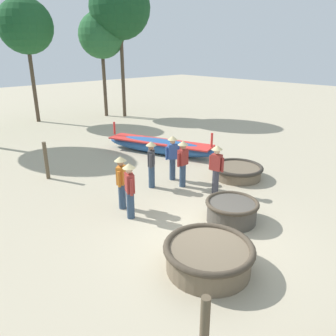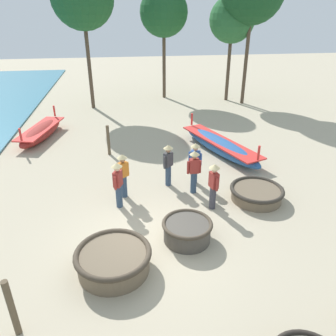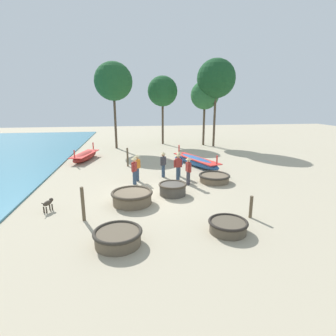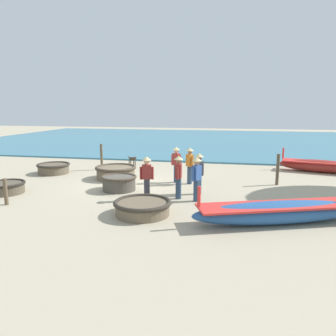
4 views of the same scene
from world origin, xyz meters
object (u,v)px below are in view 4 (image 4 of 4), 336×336
Objects in this scene: mooring_post_shoreline at (6,192)px; mooring_post_mid_beach at (102,157)px; coracle_nearest at (6,187)px; long_boat_blue_hull at (320,166)px; fisherman_hauling at (190,163)px; long_boat_red_hull at (279,212)px; fisherman_with_hat at (197,176)px; fisherman_standing_left at (147,175)px; fisherman_standing_right at (178,174)px; coracle_beside_post at (119,182)px; fisherman_crouching at (199,171)px; mooring_post_inland at (278,169)px; fisherman_by_coracle at (176,162)px; coracle_tilted at (54,168)px; coracle_far_right at (142,207)px; dog at (133,159)px; coracle_far_left at (116,172)px.

mooring_post_shoreline is 0.66× the size of mooring_post_mid_beach.
long_boat_blue_hull reaches higher than coracle_nearest.
long_boat_blue_hull is 2.58× the size of fisherman_hauling.
fisherman_with_hat is at bearing -123.66° from long_boat_red_hull.
fisherman_standing_right is at bearing 110.05° from fisherman_standing_left.
coracle_beside_post is 0.89× the size of fisherman_crouching.
mooring_post_inland is (-2.38, 6.67, 0.37)m from coracle_beside_post.
fisherman_with_hat is (2.92, 1.31, 0.00)m from fisherman_by_coracle.
fisherman_by_coracle reaches higher than long_boat_red_hull.
fisherman_by_coracle and fisherman_standing_right have the same top height.
mooring_post_mid_beach reaches higher than mooring_post_shoreline.
long_boat_blue_hull is at bearing 118.32° from coracle_nearest.
fisherman_standing_left is at bearing 108.90° from mooring_post_shoreline.
coracle_beside_post is at bearing -57.41° from long_boat_blue_hull.
fisherman_by_coracle is at bearing -167.78° from fisherman_standing_right.
fisherman_hauling is at bearing -143.38° from long_boat_red_hull.
fisherman_crouching is (2.59, 8.02, 0.67)m from coracle_tilted.
coracle_tilted is 1.02× the size of fisherman_standing_right.
fisherman_with_hat reaches higher than coracle_far_right.
fisherman_with_hat is 6.93m from mooring_post_shoreline.
coracle_far_right is at bearing -26.93° from fisherman_crouching.
dog is at bearing -160.15° from coracle_far_right.
coracle_beside_post is 0.89× the size of fisherman_standing_left.
fisherman_standing_left reaches higher than mooring_post_shoreline.
coracle_nearest is 2.35× the size of dog.
long_boat_red_hull is 5.64× the size of mooring_post_shoreline.
mooring_post_inland is at bearing 98.84° from fisherman_hauling.
long_boat_red_hull is at bearing 90.20° from mooring_post_shoreline.
coracle_nearest is 1.80m from mooring_post_shoreline.
coracle_far_left is 1.38× the size of mooring_post_mid_beach.
coracle_nearest is 4.58m from coracle_beside_post.
mooring_post_mid_beach is (1.79, -11.82, 0.38)m from long_boat_blue_hull.
fisherman_hauling is (0.36, 3.71, 0.62)m from coracle_far_left.
mooring_post_mid_beach is at bearing -141.64° from coracle_far_left.
coracle_nearest is 7.31m from fisherman_by_coracle.
coracle_beside_post is 0.89× the size of fisherman_hauling.
long_boat_blue_hull reaches higher than coracle_far_left.
fisherman_with_hat is (3.10, 4.36, 0.62)m from coracle_far_left.
dog is (-5.88, -1.30, 0.04)m from coracle_beside_post.
fisherman_standing_left is at bearing -47.37° from long_boat_blue_hull.
fisherman_standing_left is at bearing 52.57° from coracle_beside_post.
fisherman_by_coracle reaches higher than dog.
coracle_far_right is 6.39m from coracle_nearest.
coracle_tilted is 1.02× the size of fisherman_hauling.
mooring_post_inland is at bearing 88.56° from coracle_tilted.
long_boat_red_hull is 6.28m from fisherman_by_coracle.
fisherman_standing_right is 7.18m from mooring_post_mid_beach.
coracle_far_left is 4.70m from fisherman_standing_right.
coracle_tilted is 12.11m from long_boat_red_hull.
mooring_post_shoreline reaches higher than coracle_beside_post.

